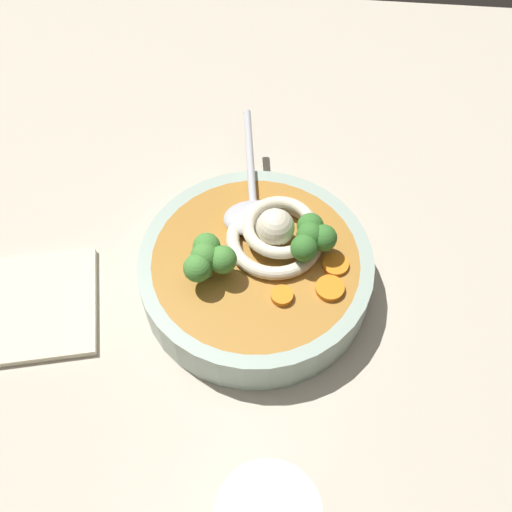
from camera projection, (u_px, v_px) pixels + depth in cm
name	position (u px, v px, depth cm)	size (l,w,h in cm)	color
table_slab	(229.00, 293.00, 65.76)	(100.31, 100.31, 3.58)	#BCB29E
soup_bowl	(256.00, 269.00, 62.33)	(22.71, 22.71, 4.78)	#9EB2A3
noodle_pile	(276.00, 233.00, 60.37)	(10.40, 10.20, 4.18)	beige
soup_spoon	(253.00, 207.00, 62.79)	(17.51, 6.58, 1.60)	#B7B7BC
broccoli_floret_left	(207.00, 258.00, 57.25)	(5.09, 4.38, 4.03)	#7A9E60
broccoli_floret_near_spoon	(312.00, 237.00, 58.65)	(4.99, 4.30, 3.95)	#7A9E60
carrot_slice_right	(282.00, 296.00, 57.57)	(2.06, 2.06, 0.62)	orange
carrot_slice_rear	(335.00, 265.00, 59.61)	(2.48, 2.48, 0.40)	orange
carrot_slice_beside_noodles	(330.00, 288.00, 58.04)	(2.67, 2.67, 0.57)	orange
folded_napkin	(27.00, 307.00, 62.26)	(12.08, 13.48, 0.80)	beige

